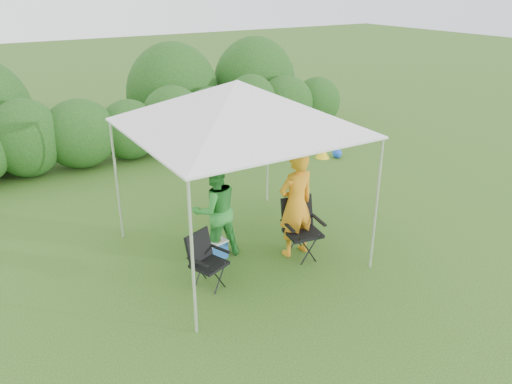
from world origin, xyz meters
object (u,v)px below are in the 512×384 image
canopy (238,105)px  cooler (215,249)px  man (296,204)px  woman (215,210)px  chair_left (205,257)px  chair_right (301,224)px

canopy → cooler: (-0.46, 0.02, -2.30)m
cooler → canopy: bearing=-11.7°
man → woman: (-1.12, 0.64, -0.08)m
chair_left → man: man is taller
woman → chair_left: bearing=57.0°
man → woman: bearing=-31.4°
man → chair_right: bearing=124.1°
man → woman: size_ratio=1.10×
chair_left → cooler: 0.81m
canopy → man: 1.82m
chair_left → woman: bearing=31.9°
chair_right → cooler: size_ratio=2.30×
chair_left → cooler: size_ratio=1.96×
man → cooler: (-1.20, 0.53, -0.72)m
chair_right → canopy: bearing=153.1°
chair_left → canopy: bearing=12.0°
canopy → man: bearing=-34.6°
canopy → chair_right: bearing=-36.3°
woman → cooler: bearing=55.0°
cooler → man: bearing=-33.4°
canopy → chair_right: 2.16m
chair_left → cooler: bearing=32.3°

